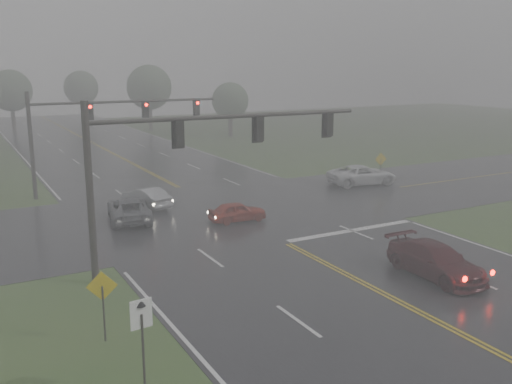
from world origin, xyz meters
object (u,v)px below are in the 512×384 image
sedan_silver (146,208)px  car_grey (129,221)px  sedan_red (237,221)px  signal_gantry_near (182,151)px  pickup_white (362,184)px  signal_gantry_far (93,121)px  sedan_maroon (435,277)px

sedan_silver → car_grey: bearing=37.7°
sedan_red → sedan_silver: bearing=36.1°
car_grey → signal_gantry_near: bearing=100.7°
pickup_white → signal_gantry_near: bearing=128.8°
sedan_silver → signal_gantry_far: bearing=-90.3°
signal_gantry_near → sedan_maroon: bearing=-34.6°
sedan_red → car_grey: (-5.71, 3.26, 0.00)m
sedan_maroon → signal_gantry_far: (-9.21, 24.44, 5.27)m
signal_gantry_far → sedan_maroon: bearing=-69.4°
car_grey → signal_gantry_near: signal_gantry_near is taller
sedan_maroon → sedan_red: sedan_maroon is taller
pickup_white → signal_gantry_far: signal_gantry_far is taller
sedan_red → sedan_silver: sedan_silver is taller
sedan_silver → sedan_maroon: bearing=96.1°
signal_gantry_far → car_grey: bearing=-91.1°
car_grey → pickup_white: bearing=-164.3°
sedan_red → pickup_white: (13.49, 4.93, 0.00)m
sedan_silver → car_grey: (-1.92, -2.62, 0.00)m
pickup_white → signal_gantry_far: 20.98m
pickup_white → signal_gantry_far: bearing=78.8°
signal_gantry_near → signal_gantry_far: bearing=89.4°
signal_gantry_far → signal_gantry_near: bearing=-90.6°
sedan_red → pickup_white: bearing=-66.6°
sedan_maroon → pickup_white: bearing=61.6°
sedan_maroon → signal_gantry_far: 26.65m
sedan_maroon → sedan_silver: bearing=113.3°
sedan_silver → signal_gantry_far: size_ratio=0.29×
sedan_maroon → sedan_silver: size_ratio=1.24×
sedan_maroon → signal_gantry_near: size_ratio=0.37×
sedan_maroon → pickup_white: pickup_white is taller
sedan_red → car_grey: car_grey is taller
sedan_red → signal_gantry_far: 14.27m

